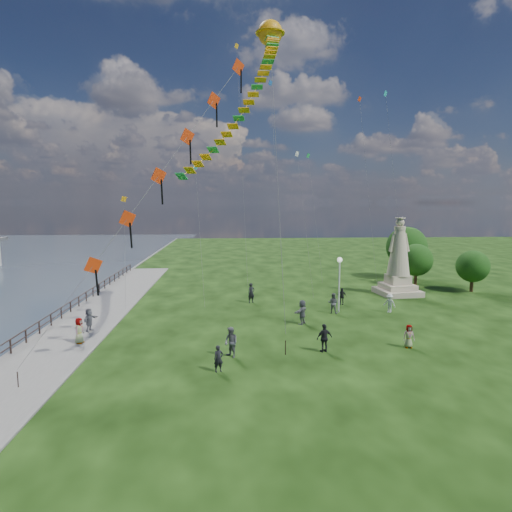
{
  "coord_description": "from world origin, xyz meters",
  "views": [
    {
      "loc": [
        -2.91,
        -22.11,
        9.27
      ],
      "look_at": [
        -1.0,
        8.0,
        5.5
      ],
      "focal_mm": 30.0,
      "sensor_mm": 36.0,
      "label": 1
    }
  ],
  "objects": [
    {
      "name": "person_10",
      "position": [
        -12.77,
        5.73,
        0.85
      ],
      "size": [
        0.64,
        0.91,
        1.71
      ],
      "primitive_type": "imported",
      "rotation": [
        0.0,
        0.0,
        1.41
      ],
      "color": "#595960",
      "rests_on": "ground"
    },
    {
      "name": "red_kite_train",
      "position": [
        -6.41,
        4.61,
        11.7
      ],
      "size": [
        11.77,
        9.35,
        18.86
      ],
      "color": "black",
      "rests_on": "ground"
    },
    {
      "name": "person_8",
      "position": [
        10.66,
        12.59,
        0.8
      ],
      "size": [
        1.1,
        1.1,
        1.59
      ],
      "primitive_type": "imported",
      "rotation": [
        0.0,
        0.0,
        -0.79
      ],
      "color": "silver",
      "rests_on": "ground"
    },
    {
      "name": "person_3",
      "position": [
        2.98,
        3.35,
        0.9
      ],
      "size": [
        1.16,
        0.83,
        1.79
      ],
      "primitive_type": "imported",
      "rotation": [
        0.0,
        0.0,
        3.45
      ],
      "color": "black",
      "rests_on": "ground"
    },
    {
      "name": "lamppost",
      "position": [
        6.39,
        13.01,
        3.4
      ],
      "size": [
        0.44,
        0.44,
        4.71
      ],
      "color": "silver",
      "rests_on": "ground"
    },
    {
      "name": "person_1",
      "position": [
        -2.84,
        2.78,
        0.93
      ],
      "size": [
        1.0,
        1.05,
        1.85
      ],
      "primitive_type": "imported",
      "rotation": [
        0.0,
        0.0,
        -0.88
      ],
      "color": "#595960",
      "rests_on": "ground"
    },
    {
      "name": "statue",
      "position": [
        14.15,
        19.55,
        2.95
      ],
      "size": [
        4.26,
        4.26,
        7.8
      ],
      "rotation": [
        0.0,
        0.0,
        0.12
      ],
      "color": "#BEAD90",
      "rests_on": "ground"
    },
    {
      "name": "serpent_kite",
      "position": [
        0.12,
        10.45,
        21.29
      ],
      "size": [
        6.79,
        13.05,
        22.5
      ],
      "color": "black",
      "rests_on": "ground"
    },
    {
      "name": "person_6",
      "position": [
        -0.88,
        16.83,
        0.93
      ],
      "size": [
        0.8,
        0.69,
        1.86
      ],
      "primitive_type": "imported",
      "rotation": [
        0.0,
        0.0,
        0.43
      ],
      "color": "black",
      "rests_on": "ground"
    },
    {
      "name": "person_11",
      "position": [
        2.65,
        9.59,
        0.94
      ],
      "size": [
        1.63,
        1.87,
        1.89
      ],
      "primitive_type": "imported",
      "rotation": [
        0.0,
        0.0,
        4.1
      ],
      "color": "#595960",
      "rests_on": "ground"
    },
    {
      "name": "small_kites",
      "position": [
        2.82,
        24.29,
        14.41
      ],
      "size": [
        27.88,
        16.39,
        27.36
      ],
      "color": "#1CA8A9",
      "rests_on": "ground"
    },
    {
      "name": "person_4",
      "position": [
        8.57,
        3.79,
        0.75
      ],
      "size": [
        0.76,
        0.5,
        1.51
      ],
      "primitive_type": "imported",
      "rotation": [
        0.0,
        0.0,
        -0.06
      ],
      "color": "#595960",
      "rests_on": "ground"
    },
    {
      "name": "person_5",
      "position": [
        -12.96,
        8.38,
        0.83
      ],
      "size": [
        1.06,
        1.67,
        1.67
      ],
      "primitive_type": "imported",
      "rotation": [
        0.0,
        0.0,
        1.3
      ],
      "color": "#595960",
      "rests_on": "ground"
    },
    {
      "name": "person_7",
      "position": [
        5.8,
        12.63,
        0.87
      ],
      "size": [
        0.99,
        0.83,
        1.74
      ],
      "primitive_type": "imported",
      "rotation": [
        0.0,
        0.0,
        2.7
      ],
      "color": "#595960",
      "rests_on": "ground"
    },
    {
      "name": "waterfront",
      "position": [
        -15.24,
        8.99,
        -0.06
      ],
      "size": [
        200.0,
        200.0,
        1.51
      ],
      "color": "#303C48",
      "rests_on": "ground"
    },
    {
      "name": "person_0",
      "position": [
        -3.54,
        0.59,
        0.74
      ],
      "size": [
        0.63,
        0.52,
        1.49
      ],
      "primitive_type": "imported",
      "rotation": [
        0.0,
        0.0,
        0.36
      ],
      "color": "black",
      "rests_on": "ground"
    },
    {
      "name": "tree_row",
      "position": [
        19.22,
        25.88,
        3.47
      ],
      "size": [
        7.89,
        12.13,
        6.38
      ],
      "color": "#382314",
      "rests_on": "ground"
    },
    {
      "name": "person_9",
      "position": [
        7.37,
        15.73,
        0.75
      ],
      "size": [
        0.99,
        0.74,
        1.51
      ],
      "primitive_type": "imported",
      "rotation": [
        0.0,
        0.0,
        -0.37
      ],
      "color": "black",
      "rests_on": "ground"
    }
  ]
}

